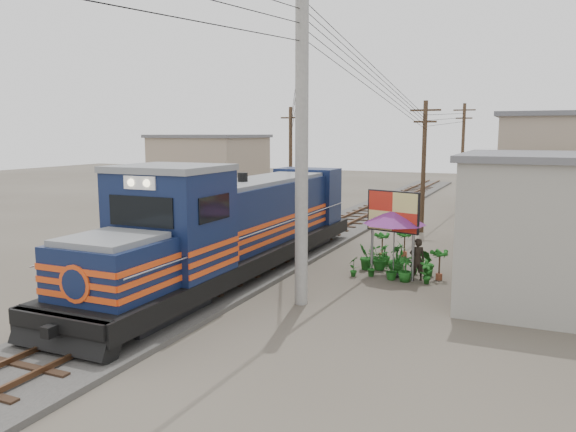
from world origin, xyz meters
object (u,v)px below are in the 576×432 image
at_px(locomotive, 235,229).
at_px(market_umbrella, 395,217).
at_px(vendor, 417,259).
at_px(billboard, 393,214).

distance_m(locomotive, market_umbrella, 5.90).
bearing_deg(vendor, billboard, -25.86).
distance_m(billboard, market_umbrella, 0.18).
bearing_deg(market_umbrella, vendor, -9.62).
bearing_deg(vendor, locomotive, -4.47).
xyz_separation_m(market_umbrella, vendor, (0.90, -0.15, -1.49)).
bearing_deg(vendor, market_umbrella, -34.20).
height_order(locomotive, market_umbrella, locomotive).
bearing_deg(billboard, locomotive, -140.21).
bearing_deg(billboard, market_umbrella, 90.41).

